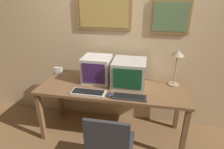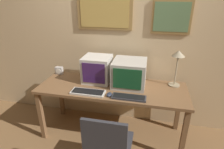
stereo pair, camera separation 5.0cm
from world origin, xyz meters
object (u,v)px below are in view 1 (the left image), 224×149
Objects in this scene: monitor_left at (97,69)px; desk_clock at (58,71)px; monitor_right at (129,73)px; keyboard_side at (130,97)px; keyboard_main at (88,92)px; mouse_near_keyboard at (110,95)px; desk_lamp at (177,59)px.

monitor_left is 0.66m from desk_clock.
monitor_left is 0.44m from monitor_right.
desk_clock is (-1.13, 0.49, 0.04)m from keyboard_side.
monitor_right is (0.44, -0.03, -0.01)m from monitor_left.
desk_clock is (-0.62, 0.48, 0.04)m from keyboard_main.
desk_lamp is (0.78, 0.45, 0.35)m from mouse_near_keyboard.
monitor_right reaches higher than keyboard_main.
keyboard_main is at bearing -156.96° from desk_lamp.
desk_lamp reaches higher than keyboard_side.
mouse_near_keyboard is 0.96m from desk_lamp.
keyboard_side is (0.05, -0.35, -0.16)m from monitor_right.
monitor_right is 0.63m from desk_lamp.
monitor_left is 0.85× the size of monitor_right.
keyboard_side is at bearing -82.26° from monitor_right.
monitor_left reaches higher than keyboard_main.
desk_lamp reaches higher than mouse_near_keyboard.
desk_lamp reaches higher than desk_clock.
keyboard_main is (-0.46, -0.34, -0.16)m from monitor_right.
keyboard_main is 0.87× the size of desk_lamp.
desk_lamp is at bearing 4.49° from monitor_left.
mouse_near_keyboard is (0.27, -0.01, 0.00)m from keyboard_main.
mouse_near_keyboard is 0.21× the size of desk_lamp.
desk_lamp is at bearing 40.36° from keyboard_side.
monitor_left is at bearing 176.64° from monitor_right.
keyboard_side is at bearing -1.58° from mouse_near_keyboard.
keyboard_side is 0.79m from desk_lamp.
keyboard_main is 0.78m from desk_clock.
keyboard_side is 1.23m from desk_clock.
keyboard_main is (-0.02, -0.36, -0.16)m from monitor_left.
monitor_left reaches higher than keyboard_side.
desk_clock is (-0.89, 0.49, 0.04)m from mouse_near_keyboard.
desk_clock is at bearing 172.59° from monitor_right.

